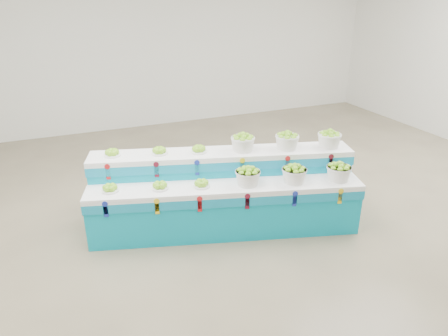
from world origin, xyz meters
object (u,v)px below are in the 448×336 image
Objects in this scene: basket_upper_right at (329,139)px; basket_lower_left at (248,176)px; display_stand at (224,192)px; plate_upper_mid at (159,150)px.

basket_lower_left is at bearing -175.88° from basket_upper_right.
basket_upper_right is (1.49, -0.20, 0.63)m from display_stand.
basket_upper_right reaches higher than basket_lower_left.
basket_lower_left is 1.00× the size of basket_upper_right.
display_stand is 11.08× the size of basket_lower_left.
display_stand is at bearing 172.47° from basket_upper_right.
display_stand is 0.49m from basket_lower_left.
basket_upper_right is (1.28, 0.09, 0.30)m from basket_lower_left.
basket_upper_right is at bearing 4.12° from basket_lower_left.
basket_lower_left is at bearing -37.49° from plate_upper_mid.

